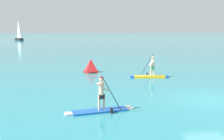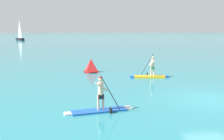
% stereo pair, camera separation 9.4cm
% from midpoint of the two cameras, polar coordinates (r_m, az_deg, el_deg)
% --- Properties ---
extents(ground, '(440.00, 440.00, 0.00)m').
position_cam_midpoint_polar(ground, '(16.39, 19.72, -5.75)').
color(ground, teal).
extents(paddleboarder_near_left, '(3.35, 1.28, 1.88)m').
position_cam_midpoint_polar(paddleboarder_near_left, '(13.17, -2.54, -7.06)').
color(paddleboarder_near_left, blue).
rests_on(paddleboarder_near_left, ground).
extents(paddleboarder_mid_center, '(3.15, 0.96, 1.90)m').
position_cam_midpoint_polar(paddleboarder_mid_center, '(22.32, 7.80, -0.74)').
color(paddleboarder_mid_center, yellow).
rests_on(paddleboarder_mid_center, ground).
extents(race_marker_buoy, '(1.60, 1.60, 1.22)m').
position_cam_midpoint_polar(race_marker_buoy, '(24.81, -4.51, 0.79)').
color(race_marker_buoy, red).
rests_on(race_marker_buoy, ground).
extents(sailboat_left_horizon, '(3.44, 4.21, 7.53)m').
position_cam_midpoint_polar(sailboat_left_horizon, '(94.44, -18.85, 6.58)').
color(sailboat_left_horizon, black).
rests_on(sailboat_left_horizon, ground).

